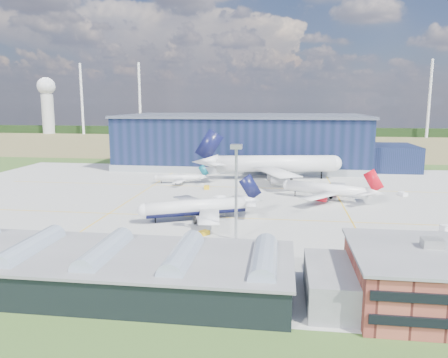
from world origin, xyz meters
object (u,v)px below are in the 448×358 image
airliner_navy (196,199)px  airliner_red (326,183)px  gse_van_b (220,200)px  gse_tug_c (207,187)px  airliner_widebody (275,155)px  car_b (333,271)px  car_a (430,276)px  airstair (222,207)px  light_mast_center (236,177)px  hangar (248,143)px  airliner_regional (179,174)px  gse_cart_a (403,194)px  gse_tug_b (204,233)px

airliner_navy → airliner_red: 49.03m
gse_van_b → gse_tug_c: 23.44m
airliner_navy → airliner_widebody: (20.47, 68.46, 4.45)m
airliner_widebody → car_b: (13.31, -103.00, -9.82)m
gse_van_b → car_a: size_ratio=1.20×
airliner_red → gse_tug_c: (-42.88, 12.81, -5.03)m
airstair → gse_tug_c: bearing=106.0°
airliner_widebody → car_a: 108.01m
airliner_red → car_a: airliner_red is taller
light_mast_center → car_b: (20.81, -18.00, -14.83)m
light_mast_center → car_a: (38.49, -18.00, -14.80)m
hangar → airliner_navy: bearing=-93.1°
gse_tug_c → car_b: (38.46, -78.07, -0.08)m
light_mast_center → airliner_regional: 77.37m
gse_cart_a → airstair: 67.87m
gse_cart_a → car_a: bearing=-123.5°
light_mast_center → airliner_red: light_mast_center is taller
airliner_widebody → gse_cart_a: size_ratio=20.22×
gse_van_b → car_b: (30.23, -56.12, -0.41)m
gse_tug_b → gse_van_b: size_ratio=0.60×
airliner_widebody → airstair: bearing=-112.7°
airliner_regional → gse_tug_c: (13.14, -9.93, -3.02)m
gse_cart_a → airstair: (-59.62, -32.41, 1.10)m
airstair → car_a: bearing=-45.0°
gse_tug_c → car_a: gse_tug_c is taller
airliner_widebody → gse_tug_b: size_ratio=24.04×
airliner_regional → car_a: airliner_regional is taller
gse_tug_b → gse_cart_a: bearing=75.5°
hangar → gse_van_b: size_ratio=32.75×
airliner_red → car_a: 66.78m
airliner_regional → airstair: airliner_regional is taller
gse_van_b → gse_tug_b: bearing=-150.0°
car_a → gse_van_b: bearing=37.5°
airliner_red → gse_cart_a: airliner_red is taller
hangar → airliner_regional: hangar is taller
gse_van_b → airstair: size_ratio=0.79×
car_b → airliner_navy: bearing=52.8°
light_mast_center → airstair: light_mast_center is taller
light_mast_center → car_a: 44.99m
airliner_red → gse_tug_b: airliner_red is taller
airliner_regional → gse_tug_b: (22.46, -67.07, -3.13)m
airliner_regional → gse_cart_a: size_ratio=7.18×
hangar → airliner_red: hangar is taller
hangar → airstair: size_ratio=25.93×
airliner_red → car_b: airliner_red is taller
airliner_red → gse_cart_a: (27.61, 10.30, -5.02)m
light_mast_center → car_a: size_ratio=6.22×
hangar → gse_tug_c: size_ratio=46.74×
car_a → gse_tug_b: bearing=62.9°
airliner_navy → airliner_widebody: bearing=-131.5°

